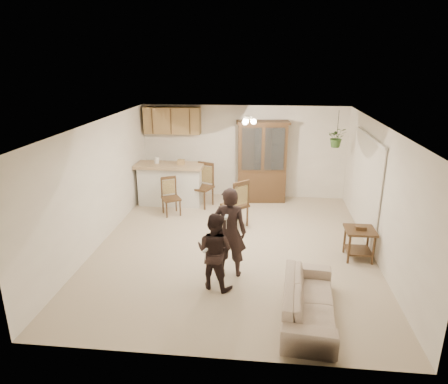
# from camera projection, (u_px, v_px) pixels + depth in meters

# --- Properties ---
(floor) EXTENTS (6.50, 6.50, 0.00)m
(floor) POSITION_uv_depth(u_px,v_px,m) (233.00, 246.00, 8.20)
(floor) COLOR #BEAA90
(floor) RESTS_ON ground
(ceiling) EXTENTS (5.50, 6.50, 0.02)m
(ceiling) POSITION_uv_depth(u_px,v_px,m) (234.00, 124.00, 7.40)
(ceiling) COLOR white
(ceiling) RESTS_ON wall_back
(wall_back) EXTENTS (5.50, 0.02, 2.50)m
(wall_back) POSITION_uv_depth(u_px,v_px,m) (244.00, 152.00, 10.87)
(wall_back) COLOR white
(wall_back) RESTS_ON ground
(wall_front) EXTENTS (5.50, 0.02, 2.50)m
(wall_front) POSITION_uv_depth(u_px,v_px,m) (212.00, 272.00, 4.73)
(wall_front) COLOR white
(wall_front) RESTS_ON ground
(wall_left) EXTENTS (0.02, 6.50, 2.50)m
(wall_left) POSITION_uv_depth(u_px,v_px,m) (99.00, 184.00, 8.07)
(wall_left) COLOR white
(wall_left) RESTS_ON ground
(wall_right) EXTENTS (0.02, 6.50, 2.50)m
(wall_right) POSITION_uv_depth(u_px,v_px,m) (379.00, 193.00, 7.53)
(wall_right) COLOR white
(wall_right) RESTS_ON ground
(breakfast_bar) EXTENTS (1.60, 0.55, 1.00)m
(breakfast_bar) POSITION_uv_depth(u_px,v_px,m) (171.00, 186.00, 10.44)
(breakfast_bar) COLOR silver
(breakfast_bar) RESTS_ON floor
(bar_top) EXTENTS (1.75, 0.70, 0.08)m
(bar_top) POSITION_uv_depth(u_px,v_px,m) (170.00, 165.00, 10.26)
(bar_top) COLOR #A08160
(bar_top) RESTS_ON breakfast_bar
(upper_cabinets) EXTENTS (1.50, 0.34, 0.70)m
(upper_cabinets) POSITION_uv_depth(u_px,v_px,m) (172.00, 120.00, 10.61)
(upper_cabinets) COLOR brown
(upper_cabinets) RESTS_ON wall_back
(vertical_blinds) EXTENTS (0.06, 2.30, 2.10)m
(vertical_blinds) POSITION_uv_depth(u_px,v_px,m) (365.00, 186.00, 8.43)
(vertical_blinds) COLOR beige
(vertical_blinds) RESTS_ON wall_right
(ceiling_fixture) EXTENTS (0.36, 0.36, 0.20)m
(ceiling_fixture) POSITION_uv_depth(u_px,v_px,m) (248.00, 121.00, 8.55)
(ceiling_fixture) COLOR #FFE6BF
(ceiling_fixture) RESTS_ON ceiling
(hanging_plant) EXTENTS (0.43, 0.37, 0.48)m
(hanging_plant) POSITION_uv_depth(u_px,v_px,m) (337.00, 137.00, 9.65)
(hanging_plant) COLOR #294F1F
(hanging_plant) RESTS_ON ceiling
(plant_cord) EXTENTS (0.01, 0.01, 0.65)m
(plant_cord) POSITION_uv_depth(u_px,v_px,m) (338.00, 124.00, 9.54)
(plant_cord) COLOR black
(plant_cord) RESTS_ON ceiling
(sofa) EXTENTS (0.89, 1.93, 0.73)m
(sofa) POSITION_uv_depth(u_px,v_px,m) (309.00, 295.00, 5.85)
(sofa) COLOR beige
(sofa) RESTS_ON floor
(adult) EXTENTS (0.68, 0.47, 1.80)m
(adult) POSITION_uv_depth(u_px,v_px,m) (230.00, 227.00, 6.86)
(adult) COLOR black
(adult) RESTS_ON floor
(child) EXTENTS (0.79, 0.71, 1.35)m
(child) POSITION_uv_depth(u_px,v_px,m) (215.00, 250.00, 6.54)
(child) COLOR black
(child) RESTS_ON floor
(china_hutch) EXTENTS (1.41, 0.66, 2.15)m
(china_hutch) POSITION_uv_depth(u_px,v_px,m) (262.00, 162.00, 10.54)
(china_hutch) COLOR #392514
(china_hutch) RESTS_ON floor
(side_table) EXTENTS (0.55, 0.55, 0.67)m
(side_table) POSITION_uv_depth(u_px,v_px,m) (359.00, 243.00, 7.60)
(side_table) COLOR #392514
(side_table) RESTS_ON floor
(chair_bar) EXTENTS (0.56, 0.56, 0.93)m
(chair_bar) POSITION_uv_depth(u_px,v_px,m) (171.00, 204.00, 9.79)
(chair_bar) COLOR #392514
(chair_bar) RESTS_ON floor
(chair_hutch_left) EXTENTS (0.66, 0.66, 1.13)m
(chair_hutch_left) POSITION_uv_depth(u_px,v_px,m) (202.00, 194.00, 10.34)
(chair_hutch_left) COLOR #392514
(chair_hutch_left) RESTS_ON floor
(chair_hutch_right) EXTENTS (0.69, 0.69, 1.11)m
(chair_hutch_right) POSITION_uv_depth(u_px,v_px,m) (235.00, 213.00, 9.13)
(chair_hutch_right) COLOR #392514
(chair_hutch_right) RESTS_ON floor
(controller_adult) EXTENTS (0.05, 0.14, 0.04)m
(controller_adult) POSITION_uv_depth(u_px,v_px,m) (226.00, 217.00, 6.40)
(controller_adult) COLOR silver
(controller_adult) RESTS_ON adult
(controller_child) EXTENTS (0.07, 0.12, 0.04)m
(controller_child) POSITION_uv_depth(u_px,v_px,m) (205.00, 250.00, 6.23)
(controller_child) COLOR silver
(controller_child) RESTS_ON child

